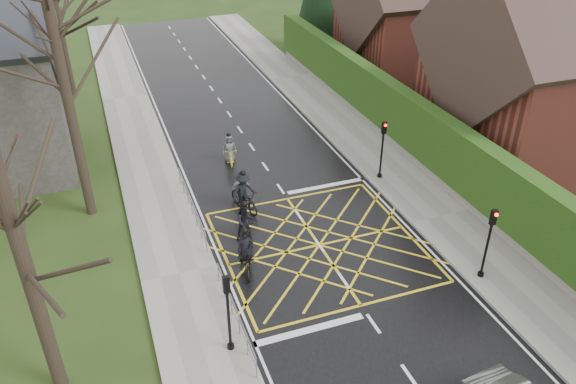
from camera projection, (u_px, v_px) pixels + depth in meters
ground at (319, 245)px, 24.00m from camera, size 120.00×120.00×0.00m
road at (319, 245)px, 24.00m from camera, size 9.00×80.00×0.01m
sidewalk_right at (440, 217)px, 25.72m from camera, size 3.00×80.00×0.15m
sidewalk_left at (180, 274)px, 22.21m from camera, size 3.00×80.00×0.15m
stone_wall at (407, 150)px, 30.92m from camera, size 0.50×38.00×0.70m
hedge at (411, 121)px, 30.02m from camera, size 0.90×38.00×2.80m
house_near at (554, 71)px, 29.10m from camera, size 11.80×9.80×11.30m
house_far at (413, 16)px, 40.56m from camera, size 9.80×8.80×10.30m
tree_front at (9, 212)px, 14.38m from camera, size 7.56×7.56×9.36m
tree_near at (56, 45)px, 22.12m from camera, size 9.24×9.24×11.44m
railing_south at (235, 311)px, 19.42m from camera, size 0.05×5.04×1.03m
railing_north at (191, 203)px, 25.46m from camera, size 0.05×6.04×1.03m
traffic_light_ne at (382, 150)px, 28.02m from camera, size 0.24×0.31×3.21m
traffic_light_se at (487, 245)px, 21.25m from camera, size 0.24×0.31×3.21m
traffic_light_sw at (228, 314)px, 18.04m from camera, size 0.24×0.31×3.21m
cyclist_rear at (246, 257)px, 22.25m from camera, size 1.09×2.16×2.00m
cyclist_back at (246, 225)px, 24.03m from camera, size 0.84×1.88×1.89m
cyclist_mid at (244, 195)px, 26.12m from camera, size 1.35×2.20×2.02m
cyclist_front at (242, 192)px, 26.56m from camera, size 1.11×1.72×1.68m
cyclist_lead at (230, 152)px, 30.21m from camera, size 0.82×1.81×1.70m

